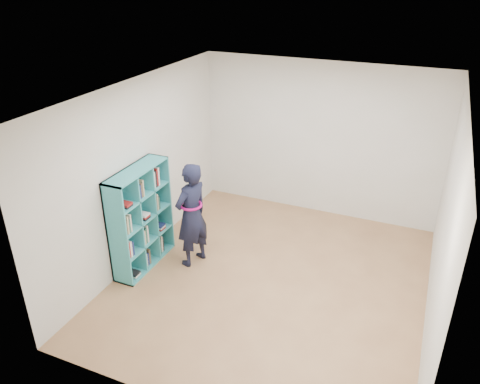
% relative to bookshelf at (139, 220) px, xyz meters
% --- Properties ---
extents(floor, '(4.50, 4.50, 0.00)m').
position_rel_bookshelf_xyz_m(floor, '(1.85, 0.32, -0.72)').
color(floor, '#906341').
rests_on(floor, ground).
extents(ceiling, '(4.50, 4.50, 0.00)m').
position_rel_bookshelf_xyz_m(ceiling, '(1.85, 0.32, 1.88)').
color(ceiling, white).
rests_on(ceiling, wall_back).
extents(wall_left, '(0.02, 4.50, 2.60)m').
position_rel_bookshelf_xyz_m(wall_left, '(-0.15, 0.32, 0.58)').
color(wall_left, beige).
rests_on(wall_left, floor).
extents(wall_right, '(0.02, 4.50, 2.60)m').
position_rel_bookshelf_xyz_m(wall_right, '(3.85, 0.32, 0.58)').
color(wall_right, beige).
rests_on(wall_right, floor).
extents(wall_back, '(4.00, 0.02, 2.60)m').
position_rel_bookshelf_xyz_m(wall_back, '(1.85, 2.57, 0.58)').
color(wall_back, beige).
rests_on(wall_back, floor).
extents(wall_front, '(4.00, 0.02, 2.60)m').
position_rel_bookshelf_xyz_m(wall_front, '(1.85, -1.93, 0.58)').
color(wall_front, beige).
rests_on(wall_front, floor).
extents(bookshelf, '(0.33, 1.11, 1.49)m').
position_rel_bookshelf_xyz_m(bookshelf, '(0.00, 0.00, 0.00)').
color(bookshelf, teal).
rests_on(bookshelf, floor).
extents(person, '(0.52, 0.65, 1.54)m').
position_rel_bookshelf_xyz_m(person, '(0.65, 0.32, 0.05)').
color(person, black).
rests_on(person, floor).
extents(smartphone, '(0.01, 0.10, 0.13)m').
position_rel_bookshelf_xyz_m(smartphone, '(0.53, 0.43, 0.15)').
color(smartphone, silver).
rests_on(smartphone, person).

